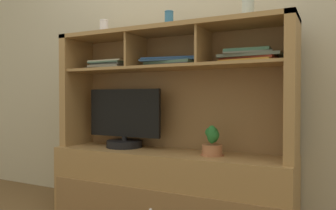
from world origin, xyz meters
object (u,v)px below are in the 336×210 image
(diffuser_bottle, at_px, (248,9))
(ceramic_vase, at_px, (169,20))
(tv_monitor, at_px, (124,123))
(magazine_stack_left, at_px, (249,56))
(magazine_stack_right, at_px, (172,62))
(media_console, at_px, (168,164))
(magazine_stack_centre, at_px, (109,65))
(accent_vase, at_px, (104,27))
(potted_orchid, at_px, (212,142))

(diffuser_bottle, distance_m, ceramic_vase, 0.55)
(ceramic_vase, bearing_deg, diffuser_bottle, -0.54)
(tv_monitor, bearing_deg, magazine_stack_left, 2.34)
(tv_monitor, bearing_deg, magazine_stack_right, 3.74)
(media_console, height_order, ceramic_vase, ceramic_vase)
(magazine_stack_left, bearing_deg, magazine_stack_centre, -178.33)
(magazine_stack_left, height_order, diffuser_bottle, diffuser_bottle)
(magazine_stack_centre, height_order, accent_vase, accent_vase)
(media_console, relative_size, accent_vase, 14.86)
(magazine_stack_right, xyz_separation_m, accent_vase, (-0.56, -0.04, 0.29))
(tv_monitor, bearing_deg, accent_vase, -175.63)
(media_console, bearing_deg, tv_monitor, 179.29)
(media_console, xyz_separation_m, magazine_stack_right, (0.01, 0.03, 0.72))
(tv_monitor, bearing_deg, magazine_stack_centre, 177.45)
(potted_orchid, xyz_separation_m, accent_vase, (-0.89, 0.03, 0.83))
(ceramic_vase, xyz_separation_m, accent_vase, (-0.55, -0.02, -0.00))
(magazine_stack_left, height_order, magazine_stack_right, magazine_stack_left)
(tv_monitor, height_order, magazine_stack_centre, magazine_stack_centre)
(media_console, distance_m, ceramic_vase, 1.02)
(potted_orchid, bearing_deg, magazine_stack_left, 20.03)
(magazine_stack_left, height_order, accent_vase, accent_vase)
(potted_orchid, relative_size, accent_vase, 1.72)
(accent_vase, bearing_deg, ceramic_vase, 1.89)
(magazine_stack_left, height_order, ceramic_vase, ceramic_vase)
(magazine_stack_left, bearing_deg, ceramic_vase, -176.55)
(magazine_stack_centre, xyz_separation_m, ceramic_vase, (0.52, -0.00, 0.29))
(potted_orchid, bearing_deg, diffuser_bottle, 10.45)
(ceramic_vase, height_order, accent_vase, ceramic_vase)
(diffuser_bottle, xyz_separation_m, ceramic_vase, (-0.55, 0.01, -0.01))
(magazine_stack_right, distance_m, accent_vase, 0.64)
(magazine_stack_left, distance_m, magazine_stack_right, 0.54)
(media_console, xyz_separation_m, diffuser_bottle, (0.55, 0.00, 1.02))
(diffuser_bottle, bearing_deg, media_console, -179.57)
(magazine_stack_right, relative_size, accent_vase, 3.72)
(media_console, distance_m, magazine_stack_centre, 0.89)
(media_console, relative_size, magazine_stack_left, 4.29)
(magazine_stack_centre, xyz_separation_m, diffuser_bottle, (1.07, -0.01, 0.30))
(media_console, relative_size, magazine_stack_centre, 4.48)
(ceramic_vase, bearing_deg, magazine_stack_right, 62.29)
(magazine_stack_right, bearing_deg, potted_orchid, -11.41)
(media_console, bearing_deg, accent_vase, -179.08)
(magazine_stack_right, bearing_deg, ceramic_vase, -117.71)
(potted_orchid, xyz_separation_m, magazine_stack_centre, (-0.86, 0.05, 0.54))
(media_console, distance_m, accent_vase, 1.15)
(tv_monitor, distance_m, magazine_stack_right, 0.59)
(tv_monitor, xyz_separation_m, accent_vase, (-0.18, -0.01, 0.73))
(media_console, distance_m, potted_orchid, 0.38)
(tv_monitor, height_order, diffuser_bottle, diffuser_bottle)
(potted_orchid, relative_size, ceramic_vase, 1.62)
(diffuser_bottle, bearing_deg, magazine_stack_right, 177.27)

